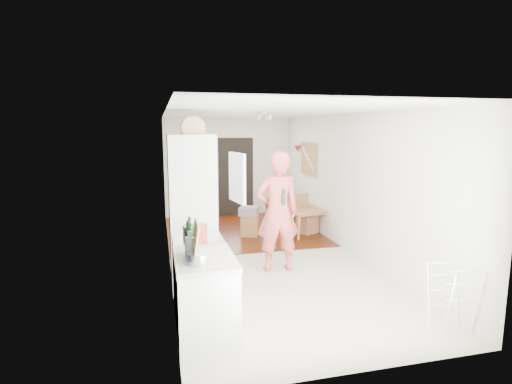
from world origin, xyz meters
name	(u,v)px	position (x,y,z in m)	size (l,w,h in m)	color
room_shell	(263,186)	(0.00, 0.00, 1.25)	(3.20, 7.00, 2.50)	silver
floor	(263,256)	(0.00, 0.00, 0.00)	(3.20, 7.00, 0.01)	beige
wood_floor_overlay	(241,230)	(0.00, 1.85, 0.01)	(3.20, 3.30, 0.01)	#581D09
sage_wall_panel	(171,163)	(-1.59, -2.00, 1.85)	(0.02, 3.00, 1.30)	slate
tile_splashback	(176,237)	(-1.59, -2.55, 1.15)	(0.02, 1.90, 0.50)	black
doorway_recess	(236,177)	(0.20, 3.48, 1.00)	(0.90, 0.04, 2.00)	black
base_cabinet	(205,301)	(-1.30, -2.55, 0.43)	(0.60, 0.90, 0.86)	white
worktop	(204,259)	(-1.30, -2.55, 0.89)	(0.62, 0.92, 0.06)	silver
range_cooker	(198,275)	(-1.30, -1.80, 0.44)	(0.60, 0.60, 0.88)	white
cooker_top	(197,239)	(-1.30, -1.80, 0.90)	(0.60, 0.60, 0.04)	silver
fridge_housing	(192,209)	(-1.27, -0.78, 1.07)	(0.66, 0.66, 2.15)	white
fridge_door	(237,178)	(-0.66, -1.08, 1.55)	(0.56, 0.04, 0.70)	white
fridge_interior	(213,176)	(-0.96, -0.78, 1.55)	(0.02, 0.52, 0.66)	white
pinboard	(309,159)	(1.58, 1.90, 1.55)	(0.03, 0.90, 0.70)	tan
pinboard_frame	(308,159)	(1.57, 1.90, 1.55)	(0.01, 0.94, 0.74)	#A56D38
wall_sconce	(298,149)	(1.54, 2.55, 1.75)	(0.18, 0.18, 0.16)	maroon
person	(278,201)	(0.05, -0.72, 1.12)	(0.82, 0.54, 2.23)	#D95751
dining_table	(297,220)	(1.20, 1.56, 0.24)	(1.34, 0.75, 0.47)	#A56D38
dining_chair	(307,214)	(1.32, 1.29, 0.42)	(0.35, 0.35, 0.84)	#A56D38
stool	(250,225)	(0.09, 1.38, 0.23)	(0.35, 0.35, 0.45)	#A56D38
grey_drape	(249,211)	(0.06, 1.38, 0.54)	(0.37, 0.37, 0.17)	gray
drying_rack	(453,298)	(1.38, -3.03, 0.38)	(0.39, 0.35, 0.76)	white
bread_bin	(193,128)	(-1.24, -0.78, 2.24)	(0.35, 0.33, 0.18)	tan
red_casserole	(195,232)	(-1.33, -1.89, 1.01)	(0.30, 0.30, 0.18)	red
steel_pan	(198,258)	(-1.38, -2.77, 0.97)	(0.22, 0.22, 0.11)	silver
held_bottle	(284,197)	(0.11, -0.85, 1.21)	(0.05, 0.05, 0.24)	#163E1A
bottle_a	(190,239)	(-1.43, -2.40, 1.08)	(0.07, 0.07, 0.32)	#163E1A
bottle_b	(188,241)	(-1.46, -2.45, 1.07)	(0.07, 0.07, 0.30)	#163E1A
bottle_c	(190,248)	(-1.45, -2.63, 1.04)	(0.10, 0.10, 0.24)	beige
pepper_mill_front	(191,234)	(-1.39, -2.02, 1.03)	(0.06, 0.06, 0.22)	tan
pepper_mill_back	(193,235)	(-1.37, -2.02, 1.02)	(0.05, 0.05, 0.20)	tan
chopping_boards	(195,241)	(-1.40, -2.68, 1.13)	(0.04, 0.30, 0.41)	tan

